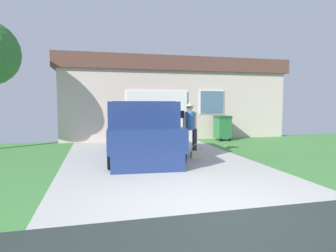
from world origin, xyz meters
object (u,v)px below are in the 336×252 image
object	(u,v)px
person_with_hat	(190,126)
handbag	(197,154)
wheeled_trash_bin	(222,127)
house_with_garage	(164,99)
pickup_truck	(141,132)

from	to	relation	value
person_with_hat	handbag	bearing A→B (deg)	110.95
wheeled_trash_bin	house_with_garage	bearing A→B (deg)	113.31
pickup_truck	wheeled_trash_bin	xyz separation A→B (m)	(4.07, 3.11, -0.17)
handbag	wheeled_trash_bin	distance (m)	4.46
pickup_truck	person_with_hat	world-z (taller)	pickup_truck
person_with_hat	house_with_garage	bearing A→B (deg)	-99.00
house_with_garage	person_with_hat	bearing A→B (deg)	-97.13
person_with_hat	wheeled_trash_bin	size ratio (longest dim) A/B	1.53
person_with_hat	house_with_garage	xyz separation A→B (m)	(0.92, 7.33, 0.95)
house_with_garage	wheeled_trash_bin	world-z (taller)	house_with_garage
person_with_hat	handbag	distance (m)	0.86
pickup_truck	handbag	size ratio (longest dim) A/B	12.22
person_with_hat	wheeled_trash_bin	xyz separation A→B (m)	(2.62, 3.36, -0.34)
pickup_truck	house_with_garage	xyz separation A→B (m)	(2.37, 7.07, 1.12)
handbag	house_with_garage	world-z (taller)	house_with_garage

